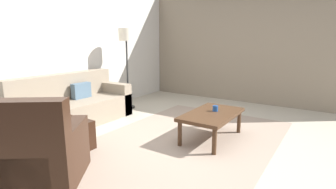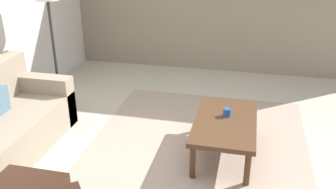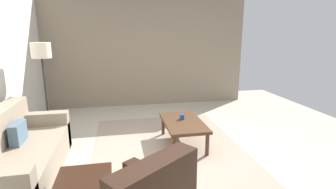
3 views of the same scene
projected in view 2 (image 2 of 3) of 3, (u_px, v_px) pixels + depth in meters
ground_plane at (193, 165)px, 3.81m from camera, size 8.00×8.00×0.00m
area_rug at (193, 165)px, 3.81m from camera, size 3.56×2.41×0.01m
coffee_table at (225, 125)px, 3.86m from camera, size 1.10×0.64×0.41m
cup at (227, 112)px, 3.92m from camera, size 0.08×0.08×0.09m
lamp_standing at (48, 3)px, 4.53m from camera, size 0.32×0.32×1.71m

